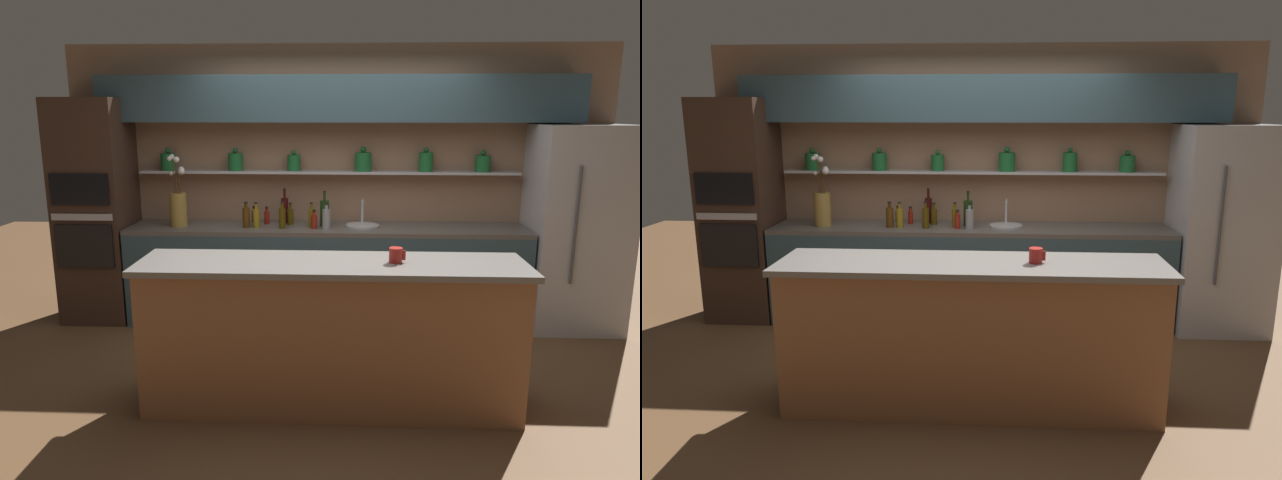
{
  "view_description": "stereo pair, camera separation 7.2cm",
  "coord_description": "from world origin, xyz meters",
  "views": [
    {
      "loc": [
        0.09,
        -4.02,
        1.98
      ],
      "look_at": [
        -0.11,
        0.41,
        0.98
      ],
      "focal_mm": 32.0,
      "sensor_mm": 36.0,
      "label": 1
    },
    {
      "loc": [
        0.17,
        -4.01,
        1.98
      ],
      "look_at": [
        -0.11,
        0.41,
        0.98
      ],
      "focal_mm": 32.0,
      "sensor_mm": 36.0,
      "label": 2
    }
  ],
  "objects": [
    {
      "name": "refrigerator",
      "position": [
        2.19,
        1.2,
        0.93
      ],
      "size": [
        0.81,
        0.73,
        1.87
      ],
      "color": "#B7B7BC",
      "rests_on": "ground_plane"
    },
    {
      "name": "bottle_wine_0",
      "position": [
        -0.5,
        1.39,
        1.05
      ],
      "size": [
        0.07,
        0.07,
        0.34
      ],
      "color": "#380C0C",
      "rests_on": "back_counter_unit"
    },
    {
      "name": "back_counter_unit",
      "position": [
        -0.09,
        1.24,
        0.46
      ],
      "size": [
        3.72,
        0.62,
        0.92
      ],
      "color": "#334C56",
      "rests_on": "ground_plane"
    },
    {
      "name": "bottle_spirit_8",
      "position": [
        -0.09,
        1.13,
        1.02
      ],
      "size": [
        0.07,
        0.07,
        0.24
      ],
      "color": "gray",
      "rests_on": "back_counter_unit"
    },
    {
      "name": "bottle_spirit_3",
      "position": [
        -0.84,
        1.16,
        1.02
      ],
      "size": [
        0.07,
        0.07,
        0.24
      ],
      "color": "#4C2D0C",
      "rests_on": "back_counter_unit"
    },
    {
      "name": "oven_tower",
      "position": [
        -2.28,
        1.24,
        1.05
      ],
      "size": [
        0.63,
        0.64,
        2.1
      ],
      "color": "#3D281E",
      "rests_on": "ground_plane"
    },
    {
      "name": "flower_vase",
      "position": [
        -1.48,
        1.19,
        1.12
      ],
      "size": [
        0.17,
        0.17,
        0.67
      ],
      "color": "olive",
      "rests_on": "back_counter_unit"
    },
    {
      "name": "sink_fixture",
      "position": [
        0.25,
        1.25,
        0.94
      ],
      "size": [
        0.31,
        0.31,
        0.25
      ],
      "color": "#B7B7BC",
      "rests_on": "back_counter_unit"
    },
    {
      "name": "island_counter",
      "position": [
        0.0,
        -0.43,
        0.51
      ],
      "size": [
        2.54,
        0.61,
        1.02
      ],
      "color": "#99603D",
      "rests_on": "ground_plane"
    },
    {
      "name": "bottle_sauce_9",
      "position": [
        -0.2,
        1.14,
        0.99
      ],
      "size": [
        0.05,
        0.05,
        0.17
      ],
      "color": "maroon",
      "rests_on": "back_counter_unit"
    },
    {
      "name": "ground_plane",
      "position": [
        0.0,
        0.0,
        0.0
      ],
      "size": [
        12.0,
        12.0,
        0.0
      ],
      "primitive_type": "plane",
      "color": "brown"
    },
    {
      "name": "bottle_oil_1",
      "position": [
        -0.74,
        1.16,
        1.01
      ],
      "size": [
        0.07,
        0.07,
        0.24
      ],
      "color": "olive",
      "rests_on": "back_counter_unit"
    },
    {
      "name": "bottle_sauce_4",
      "position": [
        -0.8,
        1.42,
        0.99
      ],
      "size": [
        0.05,
        0.05,
        0.16
      ],
      "color": "black",
      "rests_on": "back_counter_unit"
    },
    {
      "name": "back_wall_unit",
      "position": [
        -0.0,
        1.53,
        1.55
      ],
      "size": [
        5.2,
        0.44,
        2.6
      ],
      "color": "#937056",
      "rests_on": "ground_plane"
    },
    {
      "name": "bottle_sauce_7",
      "position": [
        -0.67,
        1.33,
        0.99
      ],
      "size": [
        0.05,
        0.05,
        0.17
      ],
      "color": "maroon",
      "rests_on": "back_counter_unit"
    },
    {
      "name": "coffee_mug",
      "position": [
        0.42,
        -0.42,
        1.07
      ],
      "size": [
        0.11,
        0.09,
        0.1
      ],
      "color": "maroon",
      "rests_on": "island_counter"
    },
    {
      "name": "bottle_wine_6",
      "position": [
        -0.11,
        1.28,
        1.04
      ],
      "size": [
        0.08,
        0.08,
        0.33
      ],
      "color": "#193814",
      "rests_on": "back_counter_unit"
    },
    {
      "name": "bottle_oil_10",
      "position": [
        -0.44,
        1.31,
        1.0
      ],
      "size": [
        0.06,
        0.06,
        0.21
      ],
      "color": "#47380A",
      "rests_on": "back_counter_unit"
    },
    {
      "name": "bottle_oil_2",
      "position": [
        -0.23,
        1.2,
        1.01
      ],
      "size": [
        0.06,
        0.06,
        0.23
      ],
      "color": "brown",
      "rests_on": "back_counter_unit"
    },
    {
      "name": "bottle_oil_5",
      "position": [
        -0.5,
        1.14,
        1.02
      ],
      "size": [
        0.06,
        0.06,
        0.25
      ],
      "color": "#47380A",
      "rests_on": "back_counter_unit"
    }
  ]
}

